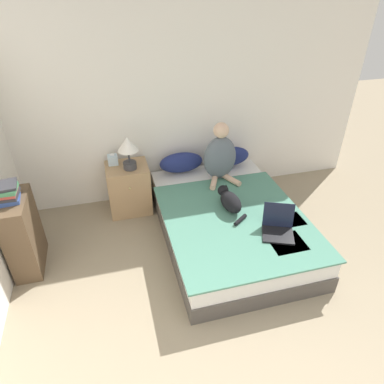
% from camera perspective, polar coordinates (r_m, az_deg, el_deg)
% --- Properties ---
extents(wall_back, '(5.03, 0.05, 2.55)m').
position_cam_1_polar(wall_back, '(4.33, -2.20, 14.90)').
color(wall_back, white).
rests_on(wall_back, ground_plane).
extents(bed, '(1.49, 2.14, 0.40)m').
position_cam_1_polar(bed, '(3.95, 6.08, -5.10)').
color(bed, '#4C4742').
rests_on(bed, ground_plane).
extents(pillow_near, '(0.57, 0.22, 0.27)m').
position_cam_1_polar(pillow_near, '(4.43, -1.82, 4.93)').
color(pillow_near, navy).
rests_on(pillow_near, bed).
extents(pillow_far, '(0.57, 0.22, 0.27)m').
position_cam_1_polar(pillow_far, '(4.61, 6.11, 5.89)').
color(pillow_far, navy).
rests_on(pillow_far, bed).
extents(person_sitting, '(0.41, 0.40, 0.74)m').
position_cam_1_polar(person_sitting, '(4.23, 4.70, 5.98)').
color(person_sitting, slate).
rests_on(person_sitting, bed).
extents(cat_tabby, '(0.23, 0.57, 0.20)m').
position_cam_1_polar(cat_tabby, '(3.78, 6.31, -1.42)').
color(cat_tabby, black).
rests_on(cat_tabby, bed).
extents(laptop_open, '(0.40, 0.41, 0.27)m').
position_cam_1_polar(laptop_open, '(3.55, 14.14, -5.79)').
color(laptop_open, black).
rests_on(laptop_open, bed).
extents(nightstand, '(0.51, 0.47, 0.63)m').
position_cam_1_polar(nightstand, '(4.38, -10.46, 0.63)').
color(nightstand, tan).
rests_on(nightstand, ground_plane).
extents(table_lamp, '(0.24, 0.24, 0.40)m').
position_cam_1_polar(table_lamp, '(4.05, -10.63, 7.23)').
color(table_lamp, '#38383D').
rests_on(table_lamp, nightstand).
extents(tissue_box, '(0.12, 0.12, 0.14)m').
position_cam_1_polar(tissue_box, '(4.29, -13.06, 5.27)').
color(tissue_box, silver).
rests_on(tissue_box, nightstand).
extents(bookshelf, '(0.25, 0.57, 0.82)m').
position_cam_1_polar(bookshelf, '(3.83, -26.34, -6.29)').
color(bookshelf, brown).
rests_on(bookshelf, ground_plane).
extents(book_stack_top, '(0.20, 0.25, 0.17)m').
position_cam_1_polar(book_stack_top, '(3.57, -28.36, -0.13)').
color(book_stack_top, '#334C8E').
rests_on(book_stack_top, bookshelf).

